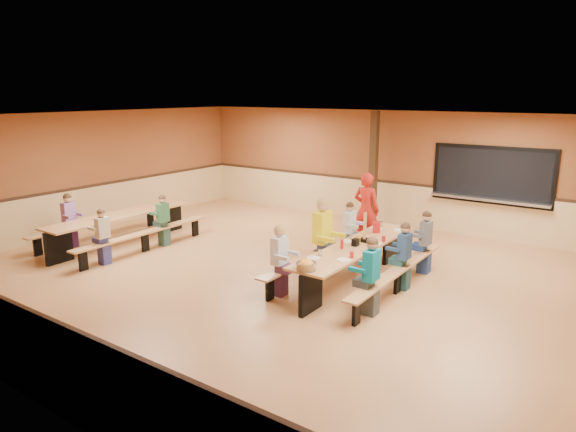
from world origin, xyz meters
The scene contains 23 objects.
ground centered at (0.00, 0.00, 0.00)m, with size 12.00×12.00×0.00m, color #A4693E.
room_envelope centered at (0.00, 0.00, 0.69)m, with size 12.04×10.04×3.02m.
kitchen_pass_through centered at (2.60, 4.96, 1.49)m, with size 2.78×0.28×1.38m.
structural_post centered at (-0.20, 4.40, 1.50)m, with size 0.18×0.18×3.00m, color black.
cafeteria_table_main centered at (1.40, 0.46, 0.53)m, with size 1.91×3.70×0.74m.
cafeteria_table_second centered at (-4.19, -0.47, 0.53)m, with size 1.91×3.70×0.74m.
seated_child_white_left centered at (0.58, -0.81, 0.62)m, with size 0.39×0.32×1.25m, color silver, non-canonical shape.
seated_adult_yellow centered at (0.58, 0.61, 0.73)m, with size 0.49×0.40×1.47m, color yellow, non-canonical shape.
seated_child_grey_left centered at (0.58, 1.71, 0.60)m, with size 0.36×0.30×1.20m, color silver, non-canonical shape.
seated_child_teal_right centered at (2.23, -0.62, 0.63)m, with size 0.40×0.32×1.26m, color #0B6C82, non-canonical shape.
seated_child_navy_right centered at (2.23, 0.70, 0.61)m, with size 0.37×0.30×1.22m, color navy, non-canonical shape.
seated_child_char_right centered at (2.23, 1.75, 0.61)m, with size 0.38×0.31×1.22m, color #4E5259, non-canonical shape.
seated_child_purple_sec centered at (-5.01, -1.22, 0.61)m, with size 0.38×0.31×1.23m, color #8B5C96, non-canonical shape.
seated_child_green_sec centered at (-3.36, 0.08, 0.58)m, with size 0.35×0.29×1.17m, color #30653F, non-canonical shape.
seated_child_tan_sec centered at (-3.36, -1.52, 0.58)m, with size 0.34×0.28×1.15m, color #AEA28B, non-canonical shape.
standing_woman centered at (0.45, 2.75, 0.85)m, with size 0.62×0.41×1.70m, color red.
punch_pitcher centered at (1.32, 1.46, 0.85)m, with size 0.16×0.16×0.22m, color #B41918.
chip_bowl centered at (1.37, -1.19, 0.81)m, with size 0.32×0.32×0.15m, color orange, non-canonical shape.
napkin_dispenser centered at (1.40, 0.41, 0.80)m, with size 0.10×0.14×0.13m, color black.
condiment_mustard centered at (1.38, 0.58, 0.82)m, with size 0.06×0.06×0.17m, color yellow.
condiment_ketchup centered at (1.30, 0.10, 0.82)m, with size 0.06×0.06×0.17m, color #B2140F.
table_paddle centered at (1.42, 0.74, 0.88)m, with size 0.16×0.16×0.56m.
place_settings centered at (1.40, 0.46, 0.80)m, with size 0.65×3.30×0.11m, color beige, non-canonical shape.
Camera 1 is at (5.52, -7.62, 3.47)m, focal length 32.00 mm.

